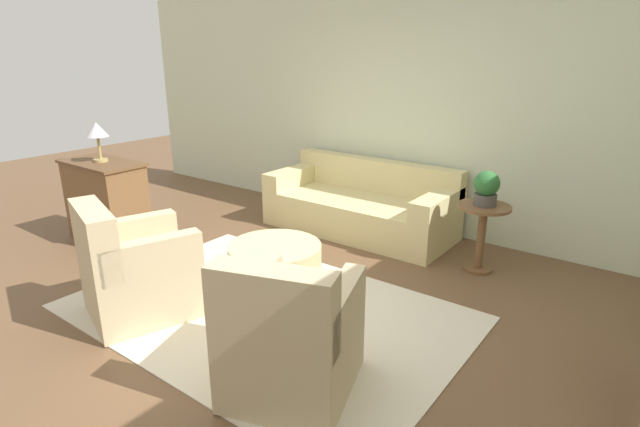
{
  "coord_description": "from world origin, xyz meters",
  "views": [
    {
      "loc": [
        2.56,
        -2.66,
        2.09
      ],
      "look_at": [
        0.15,
        0.55,
        0.75
      ],
      "focal_mm": 28.0,
      "sensor_mm": 36.0,
      "label": 1
    }
  ],
  "objects": [
    {
      "name": "side_table",
      "position": [
        1.11,
        1.87,
        0.45
      ],
      "size": [
        0.5,
        0.5,
        0.67
      ],
      "color": "brown",
      "rests_on": "ground_plane"
    },
    {
      "name": "potted_plant_on_side_table",
      "position": [
        1.11,
        1.87,
        0.84
      ],
      "size": [
        0.24,
        0.24,
        0.33
      ],
      "color": "#4C4742",
      "rests_on": "side_table"
    },
    {
      "name": "rug",
      "position": [
        0.0,
        0.0,
        0.01
      ],
      "size": [
        3.18,
        2.14,
        0.01
      ],
      "color": "beige",
      "rests_on": "ground_plane"
    },
    {
      "name": "ottoman_table",
      "position": [
        -0.14,
        0.29,
        0.3
      ],
      "size": [
        0.81,
        0.81,
        0.47
      ],
      "color": "beige",
      "rests_on": "rug"
    },
    {
      "name": "couch",
      "position": [
        -0.44,
        2.15,
        0.29
      ],
      "size": [
        2.21,
        0.96,
        0.81
      ],
      "color": "beige",
      "rests_on": "ground_plane"
    },
    {
      "name": "dresser",
      "position": [
        -2.58,
        0.19,
        0.47
      ],
      "size": [
        0.99,
        0.53,
        0.9
      ],
      "color": "brown",
      "rests_on": "ground_plane"
    },
    {
      "name": "armchair_right",
      "position": [
        0.81,
        -0.64,
        0.38
      ],
      "size": [
        0.95,
        0.99,
        0.96
      ],
      "color": "#C6B289",
      "rests_on": "rug"
    },
    {
      "name": "armchair_left",
      "position": [
        -0.81,
        -0.64,
        0.38
      ],
      "size": [
        0.95,
        0.99,
        0.96
      ],
      "color": "#C6B289",
      "rests_on": "rug"
    },
    {
      "name": "ground_plane",
      "position": [
        0.0,
        0.0,
        0.0
      ],
      "size": [
        16.0,
        16.0,
        0.0
      ],
      "primitive_type": "plane",
      "color": "brown"
    },
    {
      "name": "wall_back",
      "position": [
        0.0,
        2.7,
        1.4
      ],
      "size": [
        9.27,
        0.12,
        2.8
      ],
      "color": "beige",
      "rests_on": "ground_plane"
    },
    {
      "name": "table_lamp",
      "position": [
        -2.58,
        0.19,
        1.22
      ],
      "size": [
        0.24,
        0.24,
        0.43
      ],
      "color": "tan",
      "rests_on": "dresser"
    }
  ]
}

